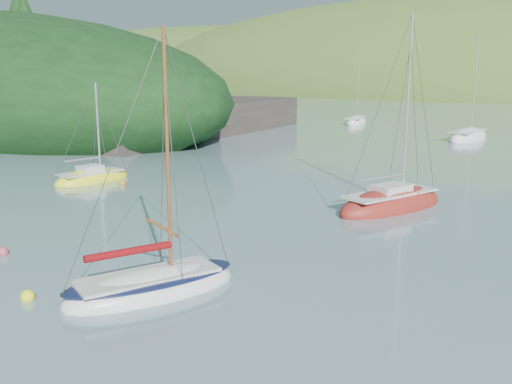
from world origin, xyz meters
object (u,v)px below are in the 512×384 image
Objects in this scene: daysailer_white at (152,287)px; distant_sloop_c at (356,122)px; distant_sloop_a at (468,138)px; sloop_red at (391,205)px; sailboat_yellow at (92,179)px.

distant_sloop_c is (-24.00, 56.50, -0.04)m from daysailer_white.
distant_sloop_a is 1.15× the size of distant_sloop_c.
distant_sloop_c is (-24.94, 41.03, -0.04)m from sloop_red.
sailboat_yellow is 0.69× the size of distant_sloop_c.
sloop_red reaches higher than daysailer_white.
distant_sloop_c is at bearing 131.42° from daysailer_white.
daysailer_white is 0.78× the size of distant_sloop_a.
distant_sloop_a is (11.22, 37.87, 0.02)m from sailboat_yellow.
daysailer_white reaches higher than sailboat_yellow.
sailboat_yellow is at bearing -100.31° from distant_sloop_c.
distant_sloop_c is (-6.56, 46.37, 0.00)m from sailboat_yellow.
daysailer_white is 15.51m from sloop_red.
sloop_red is 1.54× the size of sailboat_yellow.
daysailer_white is 61.39m from distant_sloop_c.
distant_sloop_a is (-7.16, 32.53, -0.02)m from sloop_red.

